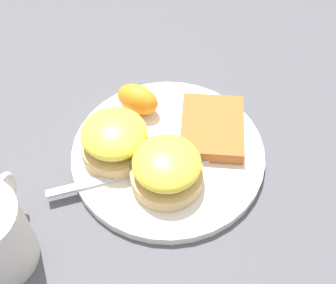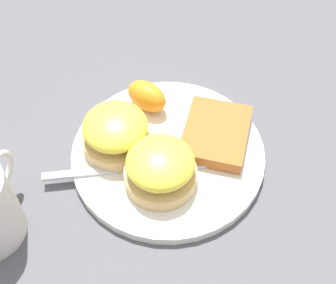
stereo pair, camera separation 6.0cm
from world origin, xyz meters
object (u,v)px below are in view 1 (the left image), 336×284
(sandwich_benedict_left, at_px, (115,139))
(orange_wedge, at_px, (138,99))
(fork, at_px, (141,171))
(hashbrown_patty, at_px, (212,128))
(sandwich_benedict_right, at_px, (167,168))

(sandwich_benedict_left, height_order, orange_wedge, sandwich_benedict_left)
(orange_wedge, relative_size, fork, 0.30)
(hashbrown_patty, xyz_separation_m, fork, (-0.08, 0.08, -0.01))
(sandwich_benedict_right, xyz_separation_m, hashbrown_patty, (0.09, -0.05, -0.02))
(sandwich_benedict_right, relative_size, orange_wedge, 1.52)
(sandwich_benedict_left, bearing_deg, orange_wedge, -10.40)
(sandwich_benedict_right, distance_m, orange_wedge, 0.13)
(sandwich_benedict_left, distance_m, orange_wedge, 0.08)
(orange_wedge, bearing_deg, hashbrown_patty, -102.56)
(sandwich_benedict_left, relative_size, hashbrown_patty, 0.89)
(sandwich_benedict_left, bearing_deg, sandwich_benedict_right, -115.17)
(sandwich_benedict_left, distance_m, hashbrown_patty, 0.13)
(hashbrown_patty, xyz_separation_m, orange_wedge, (0.02, 0.11, 0.01))
(fork, bearing_deg, orange_wedge, 13.00)
(hashbrown_patty, height_order, fork, hashbrown_patty)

